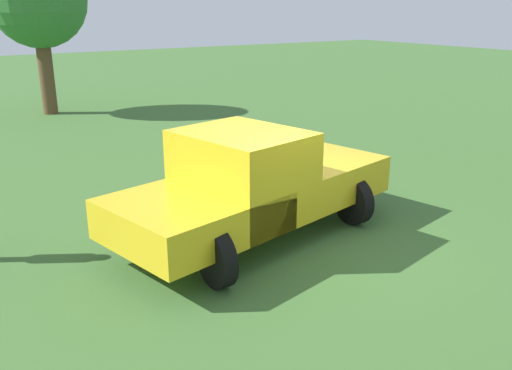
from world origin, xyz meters
TOP-DOWN VIEW (x-y plane):
  - ground_plane at (0.00, 0.00)m, footprint 80.00×80.00m
  - pickup_truck at (-0.46, -0.36)m, footprint 3.13×5.32m
  - tree_back_right at (-13.67, -0.44)m, footprint 3.25×3.25m

SIDE VIEW (x-z plane):
  - ground_plane at x=0.00m, z-range 0.00..0.00m
  - pickup_truck at x=-0.46m, z-range 0.04..1.88m
  - tree_back_right at x=-13.67m, z-range 1.08..6.61m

